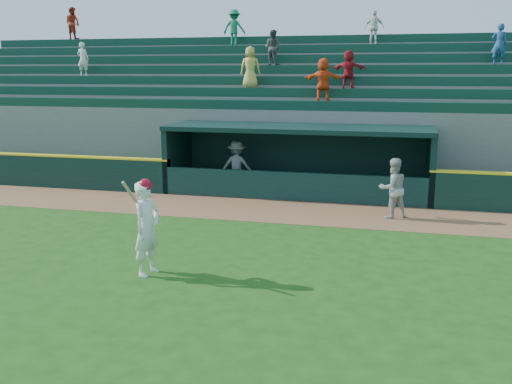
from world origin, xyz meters
TOP-DOWN VIEW (x-y plane):
  - ground at (0.00, 0.00)m, footprint 120.00×120.00m
  - warning_track at (0.00, 4.90)m, footprint 40.00×3.00m
  - dugout_player_front at (3.40, 4.94)m, footprint 1.11×1.04m
  - dugout_player_inside at (-2.30, 7.78)m, footprint 1.26×0.82m
  - dugout at (0.00, 8.00)m, footprint 9.40×2.80m
  - stands at (-0.00, 12.57)m, footprint 34.50×6.25m
  - batter_at_plate at (-1.66, -1.42)m, footprint 0.65×0.86m

SIDE VIEW (x-z plane):
  - ground at x=0.00m, z-range 0.00..0.00m
  - warning_track at x=0.00m, z-range 0.00..0.01m
  - dugout_player_front at x=3.40m, z-range 0.00..1.82m
  - dugout_player_inside at x=-2.30m, z-range 0.00..1.85m
  - batter_at_plate at x=-1.66m, z-range -0.01..2.12m
  - dugout at x=0.00m, z-range 0.13..2.59m
  - stands at x=0.00m, z-range -1.38..6.18m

